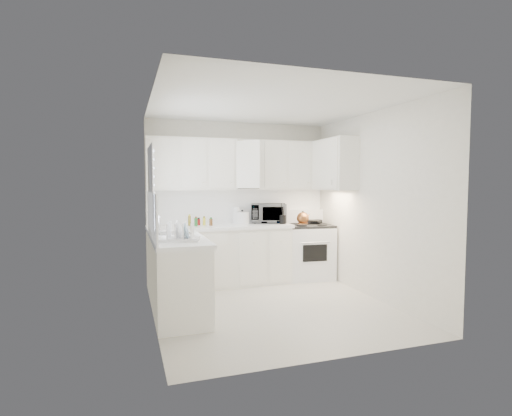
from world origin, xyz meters
name	(u,v)px	position (x,y,z in m)	size (l,w,h in m)	color
floor	(273,307)	(0.00, 0.00, 0.00)	(3.20, 3.20, 0.00)	silver
ceiling	(273,104)	(0.00, 0.00, 2.60)	(3.20, 3.20, 0.00)	white
wall_back	(239,202)	(0.00, 1.60, 1.30)	(3.00, 3.00, 0.00)	white
wall_front	(336,218)	(0.00, -1.60, 1.30)	(3.00, 3.00, 0.00)	white
wall_left	(152,210)	(-1.50, 0.00, 1.30)	(3.20, 3.20, 0.00)	white
wall_right	(374,205)	(1.50, 0.00, 1.30)	(3.20, 3.20, 0.00)	white
window_blinds	(152,188)	(-1.48, 0.35, 1.55)	(0.06, 0.96, 1.06)	white
lower_cabinets_back	(221,257)	(-0.39, 1.30, 0.45)	(2.22, 0.60, 0.90)	white
lower_cabinets_left	(177,276)	(-1.20, 0.20, 0.45)	(0.60, 1.60, 0.90)	white
countertop_back	(221,227)	(-0.39, 1.29, 0.93)	(2.24, 0.64, 0.05)	white
countertop_left	(177,239)	(-1.19, 0.20, 0.93)	(0.64, 1.62, 0.05)	white
backsplash_back	(239,206)	(0.00, 1.59, 1.23)	(2.98, 0.02, 0.55)	white
backsplash_left	(152,215)	(-1.49, 0.20, 1.23)	(0.02, 1.60, 0.55)	white
upper_cabinets_back	(242,190)	(0.00, 1.44, 1.50)	(3.00, 0.33, 0.80)	white
upper_cabinets_right	(334,190)	(1.33, 0.82, 1.50)	(0.33, 0.90, 0.80)	white
sink	(174,224)	(-1.19, 0.55, 1.07)	(0.42, 0.38, 0.30)	gray
stove	(308,244)	(1.11, 1.27, 0.58)	(0.76, 0.62, 1.17)	white
tea_kettle	(303,217)	(0.93, 1.11, 1.05)	(0.25, 0.21, 0.23)	#985529
frying_pan	(314,220)	(1.29, 1.43, 0.97)	(0.29, 0.49, 0.04)	black
microwave	(268,211)	(0.45, 1.42, 1.14)	(0.57, 0.32, 0.39)	gray
rice_cooker	(242,217)	(0.00, 1.41, 1.06)	(0.23, 0.23, 0.23)	white
paper_towel	(237,215)	(-0.08, 1.45, 1.08)	(0.12, 0.12, 0.27)	white
utensil_crock	(283,213)	(0.61, 1.18, 1.12)	(0.12, 0.12, 0.35)	black
dish_rack	(180,230)	(-1.20, -0.13, 1.07)	(0.45, 0.34, 0.25)	white
spice_left_0	(190,221)	(-0.85, 1.42, 1.02)	(0.06, 0.06, 0.13)	olive
spice_left_1	(196,222)	(-0.78, 1.33, 1.02)	(0.06, 0.06, 0.13)	#236929
spice_left_2	(199,221)	(-0.70, 1.42, 1.02)	(0.06, 0.06, 0.13)	#A51617
spice_left_3	(205,221)	(-0.62, 1.33, 1.02)	(0.06, 0.06, 0.13)	yellow
spice_left_4	(209,221)	(-0.55, 1.42, 1.02)	(0.06, 0.06, 0.13)	brown
sauce_right_0	(275,217)	(0.58, 1.46, 1.05)	(0.06, 0.06, 0.19)	#A51617
sauce_right_1	(279,217)	(0.64, 1.40, 1.05)	(0.06, 0.06, 0.19)	yellow
sauce_right_2	(281,216)	(0.69, 1.46, 1.05)	(0.06, 0.06, 0.19)	brown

